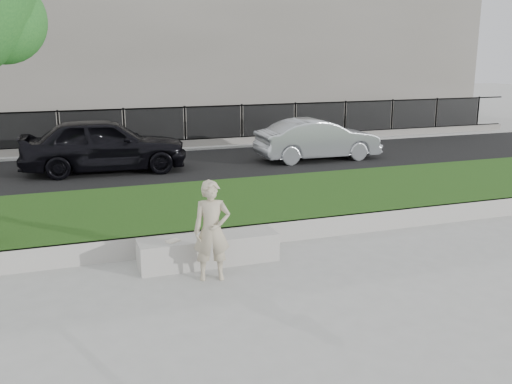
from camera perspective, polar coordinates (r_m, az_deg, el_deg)
name	(u,v)px	position (r m, az deg, el deg)	size (l,w,h in m)	color
ground	(250,267)	(9.74, -0.65, -7.51)	(90.00, 90.00, 0.00)	gray
grass_bank	(205,210)	(12.41, -5.14, -1.84)	(34.00, 4.00, 0.40)	black
grass_kerb	(231,237)	(10.60, -2.48, -4.56)	(34.00, 0.08, 0.40)	gray
street	(160,170)	(17.68, -9.60, 2.18)	(34.00, 7.00, 0.04)	black
far_pavement	(138,146)	(22.06, -11.68, 4.50)	(34.00, 3.00, 0.12)	gray
iron_fence	(142,137)	(21.00, -11.36, 5.39)	(32.00, 0.30, 1.50)	slate
building_facade	(112,19)	(28.77, -14.24, 16.38)	(34.00, 10.00, 10.00)	#666259
stone_bench	(209,250)	(9.85, -4.76, -5.79)	(2.39, 0.60, 0.49)	gray
man	(212,231)	(9.02, -4.44, -3.88)	(0.59, 0.39, 1.61)	tan
book	(173,241)	(9.57, -8.31, -4.85)	(0.21, 0.16, 0.02)	beige
car_dark	(104,144)	(17.58, -14.92, 4.62)	(1.94, 4.81, 1.64)	black
car_silver	(318,139)	(19.06, 6.22, 5.26)	(1.43, 4.10, 1.35)	#9EA2A7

